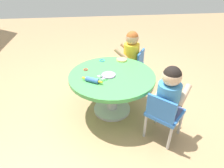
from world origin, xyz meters
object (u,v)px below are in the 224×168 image
object	(u,v)px
seated_child_left	(169,92)
craft_scissors	(103,79)
craft_table	(112,83)
child_chair_left	(164,114)
child_chair_right	(133,66)
seated_child_right	(131,50)
rolling_pin	(92,80)

from	to	relation	value
seated_child_left	craft_scissors	xyz separation A→B (m)	(0.37, 0.57, -0.04)
craft_scissors	craft_table	bearing A→B (deg)	-51.57
child_chair_left	craft_scissors	bearing A→B (deg)	53.32
child_chair_right	seated_child_right	bearing A→B (deg)	59.45
child_chair_right	rolling_pin	bearing A→B (deg)	139.53
craft_scissors	seated_child_left	bearing A→B (deg)	-123.36
seated_child_right	craft_scissors	bearing A→B (deg)	146.27
child_chair_right	craft_scissors	distance (m)	0.81
seated_child_left	rolling_pin	bearing A→B (deg)	64.59
child_chair_left	seated_child_left	bearing A→B (deg)	-45.16
child_chair_left	child_chair_right	distance (m)	1.03
rolling_pin	craft_scissors	world-z (taller)	rolling_pin
craft_table	rolling_pin	bearing A→B (deg)	121.79
seated_child_left	craft_table	bearing A→B (deg)	45.29
craft_table	seated_child_right	world-z (taller)	seated_child_right
craft_table	child_chair_left	world-z (taller)	child_chair_left
child_chair_right	craft_scissors	bearing A→B (deg)	143.35
child_chair_left	rolling_pin	bearing A→B (deg)	61.69
seated_child_left	rolling_pin	xyz separation A→B (m)	(0.32, 0.68, -0.02)
child_chair_left	seated_child_left	size ratio (longest dim) A/B	1.05
child_chair_left	seated_child_right	xyz separation A→B (m)	(1.05, 0.11, 0.23)
child_chair_left	rolling_pin	world-z (taller)	rolling_pin
craft_table	seated_child_left	bearing A→B (deg)	-134.71
craft_table	craft_scissors	world-z (taller)	craft_scissors
craft_table	seated_child_right	distance (m)	0.67
craft_table	child_chair_right	size ratio (longest dim) A/B	1.76
rolling_pin	craft_scissors	distance (m)	0.13
child_chair_left	craft_table	bearing A→B (deg)	41.79
craft_table	rolling_pin	world-z (taller)	rolling_pin
child_chair_right	craft_table	bearing A→B (deg)	146.41
craft_table	child_chair_left	xyz separation A→B (m)	(-0.49, -0.44, -0.08)
child_chair_left	rolling_pin	distance (m)	0.77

